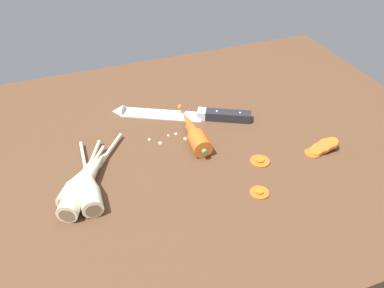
{
  "coord_description": "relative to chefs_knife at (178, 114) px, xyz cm",
  "views": [
    {
      "loc": [
        -27.4,
        -72.75,
        57.56
      ],
      "look_at": [
        0.0,
        -2.0,
        1.5
      ],
      "focal_mm": 40.16,
      "sensor_mm": 36.0,
      "label": 1
    }
  ],
  "objects": [
    {
      "name": "parsnip_back",
      "position": [
        -27.35,
        -19.48,
        1.33
      ],
      "size": [
        12.18,
        22.46,
        4.0
      ],
      "color": "beige",
      "rests_on": "ground_plane"
    },
    {
      "name": "whole_carrot",
      "position": [
        -0.08,
        -10.38,
        1.45
      ],
      "size": [
        5.15,
        20.24,
        4.2
      ],
      "color": "#D6601E",
      "rests_on": "ground_plane"
    },
    {
      "name": "carrot_slice_stack",
      "position": [
        24.51,
        -24.82,
        0.31
      ],
      "size": [
        8.03,
        3.75,
        2.77
      ],
      "color": "#D6601E",
      "rests_on": "ground_plane"
    },
    {
      "name": "parsnip_front",
      "position": [
        -27.07,
        -18.34,
        1.33
      ],
      "size": [
        12.19,
        17.52,
        4.0
      ],
      "color": "beige",
      "rests_on": "ground_plane"
    },
    {
      "name": "parsnip_mid_left",
      "position": [
        -25.1,
        -17.08,
        1.33
      ],
      "size": [
        16.17,
        20.65,
        4.0
      ],
      "color": "beige",
      "rests_on": "ground_plane"
    },
    {
      "name": "mince_crumbs",
      "position": [
        -1.42,
        -6.95,
        -0.27
      ],
      "size": [
        21.48,
        10.78,
        0.88
      ],
      "color": "silver",
      "rests_on": "ground_plane"
    },
    {
      "name": "carrot_slice_stray_near",
      "position": [
        5.34,
        -31.95,
        -0.29
      ],
      "size": [
        3.82,
        3.82,
        0.7
      ],
      "color": "#D6601E",
      "rests_on": "ground_plane"
    },
    {
      "name": "ground_plane",
      "position": [
        -1.8,
        -11.94,
        -2.65
      ],
      "size": [
        120.0,
        90.0,
        4.0
      ],
      "primitive_type": "cube",
      "color": "brown"
    },
    {
      "name": "parsnip_mid_right",
      "position": [
        -25.49,
        -19.54,
        1.33
      ],
      "size": [
        4.82,
        23.07,
        4.0
      ],
      "color": "beige",
      "rests_on": "ground_plane"
    },
    {
      "name": "chefs_knife",
      "position": [
        0.0,
        0.0,
        0.0
      ],
      "size": [
        32.1,
        19.54,
        4.18
      ],
      "color": "silver",
      "rests_on": "ground_plane"
    },
    {
      "name": "carrot_slice_stray_mid",
      "position": [
        10.14,
        -23.3,
        -0.29
      ],
      "size": [
        4.21,
        4.21,
        0.7
      ],
      "color": "#D6601E",
      "rests_on": "ground_plane"
    }
  ]
}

